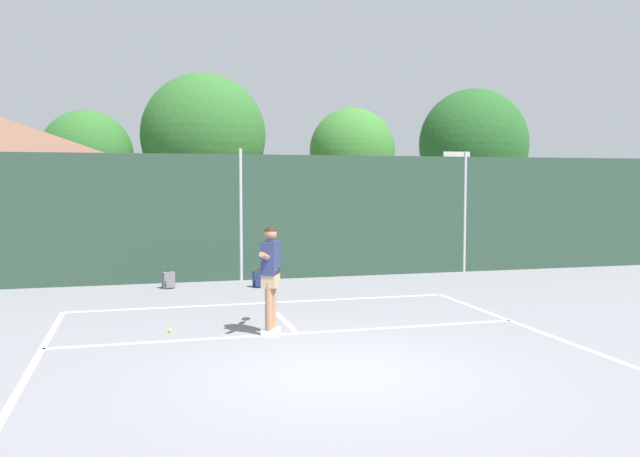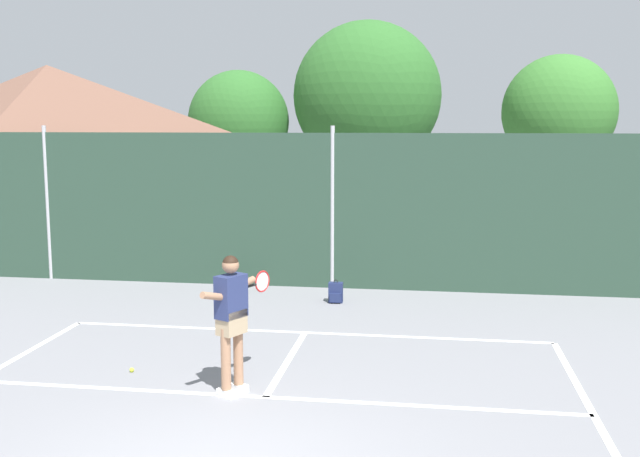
% 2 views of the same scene
% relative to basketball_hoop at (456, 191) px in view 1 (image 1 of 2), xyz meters
% --- Properties ---
extents(ground_plane, '(120.00, 120.00, 0.00)m').
position_rel_basketball_hoop_xyz_m(ground_plane, '(-7.07, -10.73, -2.31)').
color(ground_plane, gray).
extents(court_markings, '(8.30, 11.10, 0.01)m').
position_rel_basketball_hoop_xyz_m(court_markings, '(-7.07, -10.09, -2.31)').
color(court_markings, white).
rests_on(court_markings, ground).
extents(chainlink_fence, '(26.09, 0.09, 3.48)m').
position_rel_basketball_hoop_xyz_m(chainlink_fence, '(-7.07, -1.73, -0.64)').
color(chainlink_fence, '#284233').
rests_on(chainlink_fence, ground).
extents(basketball_hoop, '(0.90, 0.67, 3.55)m').
position_rel_basketball_hoop_xyz_m(basketball_hoop, '(0.00, 0.00, 0.00)').
color(basketball_hoop, '#284CB2').
rests_on(basketball_hoop, ground).
extents(treeline_backdrop, '(27.34, 4.37, 6.84)m').
position_rel_basketball_hoop_xyz_m(treeline_backdrop, '(-4.40, 7.41, 1.77)').
color(treeline_backdrop, brown).
rests_on(treeline_backdrop, ground).
extents(tennis_player, '(0.61, 1.35, 1.85)m').
position_rel_basketball_hoop_xyz_m(tennis_player, '(-7.52, -8.19, -1.20)').
color(tennis_player, silver).
rests_on(tennis_player, ground).
extents(tennis_ball, '(0.07, 0.07, 0.07)m').
position_rel_basketball_hoop_xyz_m(tennis_ball, '(-9.19, -7.59, -2.28)').
color(tennis_ball, '#CCE033').
rests_on(tennis_ball, ground).
extents(backpack_grey, '(0.32, 0.31, 0.46)m').
position_rel_basketball_hoop_xyz_m(backpack_grey, '(-9.00, -2.65, -2.12)').
color(backpack_grey, slate).
rests_on(backpack_grey, ground).
extents(backpack_navy, '(0.29, 0.25, 0.46)m').
position_rel_basketball_hoop_xyz_m(backpack_navy, '(-6.83, -3.04, -2.12)').
color(backpack_navy, navy).
rests_on(backpack_navy, ground).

